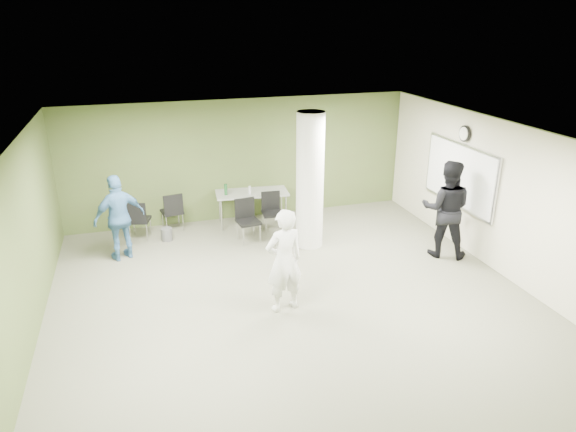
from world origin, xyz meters
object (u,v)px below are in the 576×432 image
object	(u,v)px
folding_table	(251,194)
man_blue	(119,218)
chair_back_left	(138,218)
man_black	(446,209)
woman_white	(284,261)

from	to	relation	value
folding_table	man_blue	world-z (taller)	man_blue
folding_table	chair_back_left	distance (m)	2.54
folding_table	chair_back_left	bearing A→B (deg)	-170.10
folding_table	man_black	bearing A→B (deg)	-34.35
folding_table	man_black	xyz separation A→B (m)	(3.28, -2.73, 0.26)
chair_back_left	woman_white	xyz separation A→B (m)	(2.18, -3.59, 0.36)
woman_white	man_black	xyz separation A→B (m)	(3.62, 1.06, 0.11)
man_blue	chair_back_left	bearing A→B (deg)	-133.57
woman_white	man_black	bearing A→B (deg)	-174.43
woman_white	folding_table	bearing A→B (deg)	-105.87
folding_table	man_blue	distance (m)	3.04
chair_back_left	woman_white	size ratio (longest dim) A/B	0.50
man_black	man_blue	xyz separation A→B (m)	(-6.14, 1.70, -0.12)
folding_table	chair_back_left	world-z (taller)	folding_table
folding_table	woman_white	world-z (taller)	woman_white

